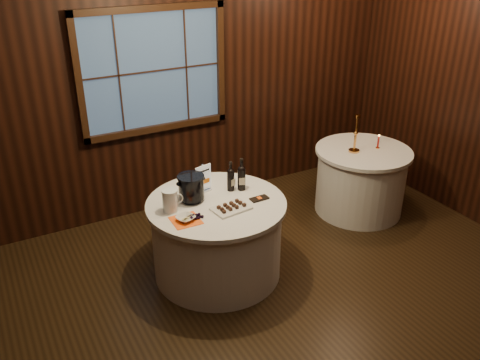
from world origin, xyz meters
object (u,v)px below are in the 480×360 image
port_bottle_left (231,178)px  glass_pitcher (170,200)px  sign_stand (203,182)px  cracker_bowl (186,218)px  main_table (217,238)px  side_table (360,180)px  port_bottle_right (241,176)px  grape_bunch (196,216)px  brass_candlestick (355,139)px  ice_bucket (191,188)px  chocolate_box (259,199)px  chocolate_plate (231,207)px  red_candle (378,143)px

port_bottle_left → glass_pitcher: size_ratio=1.43×
sign_stand → cracker_bowl: 0.55m
main_table → port_bottle_left: port_bottle_left is taller
side_table → cracker_bowl: bearing=-168.8°
side_table → port_bottle_right: (-1.68, -0.19, 0.52)m
side_table → grape_bunch: bearing=-168.4°
grape_bunch → brass_candlestick: (2.14, 0.48, 0.13)m
main_table → cracker_bowl: cracker_bowl is taller
side_table → brass_candlestick: (-0.13, 0.01, 0.54)m
main_table → port_bottle_right: 0.62m
ice_bucket → cracker_bowl: (-0.19, -0.30, -0.11)m
chocolate_box → cracker_bowl: 0.74m
port_bottle_right → brass_candlestick: size_ratio=0.74×
chocolate_box → cracker_bowl: size_ratio=1.11×
sign_stand → chocolate_plate: size_ratio=0.79×
side_table → port_bottle_left: port_bottle_left is taller
side_table → ice_bucket: size_ratio=4.31×
port_bottle_left → sign_stand: bearing=139.4°
brass_candlestick → port_bottle_left: bearing=-174.1°
chocolate_plate → glass_pitcher: size_ratio=1.72×
port_bottle_left → chocolate_plate: (-0.17, -0.33, -0.11)m
side_table → chocolate_box: 1.73m
brass_candlestick → glass_pitcher: bearing=-173.4°
sign_stand → port_bottle_left: 0.26m
ice_bucket → red_candle: size_ratio=1.53×
sign_stand → port_bottle_right: size_ratio=0.88×
side_table → sign_stand: (-2.01, -0.06, 0.48)m
glass_pitcher → red_candle: size_ratio=1.25×
ice_bucket → glass_pitcher: bearing=-160.5°
chocolate_plate → glass_pitcher: bearing=153.9°
brass_candlestick → main_table: bearing=-170.4°
cracker_bowl → chocolate_box: bearing=2.3°
cracker_bowl → brass_candlestick: size_ratio=0.36×
side_table → port_bottle_right: 1.77m
chocolate_plate → brass_candlestick: (1.81, 0.50, 0.14)m
port_bottle_left → glass_pitcher: (-0.65, -0.10, -0.02)m
side_table → sign_stand: 2.07m
red_candle → main_table: bearing=-173.1°
port_bottle_right → ice_bucket: size_ratio=1.27×
glass_pitcher → brass_candlestick: (2.29, 0.27, 0.05)m
port_bottle_left → glass_pitcher: bearing=170.1°
side_table → glass_pitcher: 2.48m
grape_bunch → brass_candlestick: bearing=12.7°
main_table → brass_candlestick: brass_candlestick is taller
side_table → brass_candlestick: bearing=173.8°
ice_bucket → chocolate_plate: (0.24, -0.32, -0.11)m
port_bottle_left → brass_candlestick: 1.65m
ice_bucket → glass_pitcher: 0.25m
cracker_bowl → red_candle: 2.57m
ice_bucket → sign_stand: bearing=33.2°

